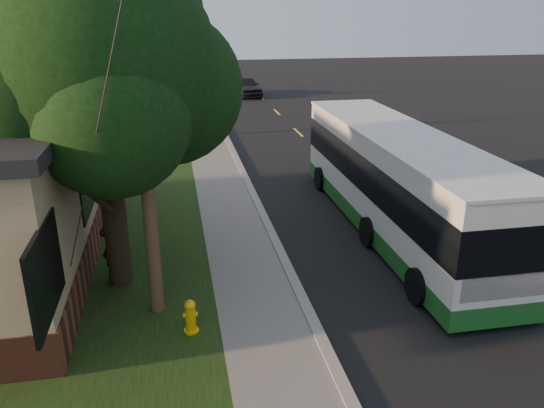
{
  "coord_description": "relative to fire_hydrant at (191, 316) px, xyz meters",
  "views": [
    {
      "loc": [
        -2.7,
        -9.62,
        6.47
      ],
      "look_at": [
        -0.23,
        3.41,
        1.5
      ],
      "focal_mm": 35.0,
      "sensor_mm": 36.0,
      "label": 1
    }
  ],
  "objects": [
    {
      "name": "curb",
      "position": [
        2.6,
        10.0,
        -0.37
      ],
      "size": [
        0.25,
        80.0,
        0.12
      ],
      "primitive_type": "cube",
      "color": "gray",
      "rests_on": "ground"
    },
    {
      "name": "traffic_signal",
      "position": [
        3.1,
        34.0,
        2.73
      ],
      "size": [
        0.18,
        0.22,
        5.5
      ],
      "color": "#2D2D30",
      "rests_on": "ground"
    },
    {
      "name": "fire_hydrant",
      "position": [
        0.0,
        0.0,
        0.0
      ],
      "size": [
        0.32,
        0.32,
        0.74
      ],
      "color": "#EEAF0C",
      "rests_on": "grass_verge"
    },
    {
      "name": "bare_tree_near",
      "position": [
        -0.9,
        18.0,
        1.72
      ],
      "size": [
        1.38,
        1.21,
        4.31
      ],
      "color": "black",
      "rests_on": "grass_verge"
    },
    {
      "name": "road",
      "position": [
        6.6,
        10.0,
        -0.43
      ],
      "size": [
        8.0,
        80.0,
        0.01
      ],
      "primitive_type": "cube",
      "color": "black",
      "rests_on": "ground"
    },
    {
      "name": "transit_bus",
      "position": [
        6.35,
        4.4,
        1.2
      ],
      "size": [
        2.6,
        11.29,
        3.06
      ],
      "color": "silver",
      "rests_on": "ground"
    },
    {
      "name": "utility_pole",
      "position": [
        -0.71,
        0.99,
        4.2
      ],
      "size": [
        2.86,
        3.21,
        9.07
      ],
      "color": "#473321",
      "rests_on": "ground"
    },
    {
      "name": "ground",
      "position": [
        2.6,
        0.0,
        -0.43
      ],
      "size": [
        120.0,
        120.0,
        0.0
      ],
      "primitive_type": "plane",
      "color": "black",
      "rests_on": "ground"
    },
    {
      "name": "sidewalk",
      "position": [
        1.6,
        10.0,
        -0.39
      ],
      "size": [
        2.0,
        80.0,
        0.08
      ],
      "primitive_type": "cube",
      "color": "slate",
      "rests_on": "ground"
    },
    {
      "name": "skateboarder",
      "position": [
        -1.71,
        2.76,
        0.54
      ],
      "size": [
        0.68,
        0.46,
        1.81
      ],
      "primitive_type": "imported",
      "rotation": [
        0.0,
        0.0,
        3.09
      ],
      "color": "#4B0F1D",
      "rests_on": "grass_verge"
    },
    {
      "name": "distant_car",
      "position": [
        5.56,
        31.01,
        0.31
      ],
      "size": [
        2.29,
        4.57,
        1.49
      ],
      "primitive_type": "imported",
      "rotation": [
        0.0,
        0.0,
        0.12
      ],
      "color": "black",
      "rests_on": "ground"
    },
    {
      "name": "bare_tree_far",
      "position": [
        -0.4,
        30.0,
        1.57
      ],
      "size": [
        1.38,
        1.21,
        4.03
      ],
      "color": "black",
      "rests_on": "grass_verge"
    },
    {
      "name": "grass_verge",
      "position": [
        -1.9,
        10.0,
        -0.4
      ],
      "size": [
        5.0,
        80.0,
        0.07
      ],
      "primitive_type": "cube",
      "color": "black",
      "rests_on": "ground"
    },
    {
      "name": "dumpster",
      "position": [
        -4.44,
        8.11,
        0.18
      ],
      "size": [
        1.41,
        1.17,
        1.14
      ],
      "color": "black",
      "rests_on": "building_lot"
    },
    {
      "name": "leafy_tree",
      "position": [
        -1.57,
        2.65,
        4.73
      ],
      "size": [
        6.3,
        6.0,
        7.8
      ],
      "color": "black",
      "rests_on": "grass_verge"
    }
  ]
}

